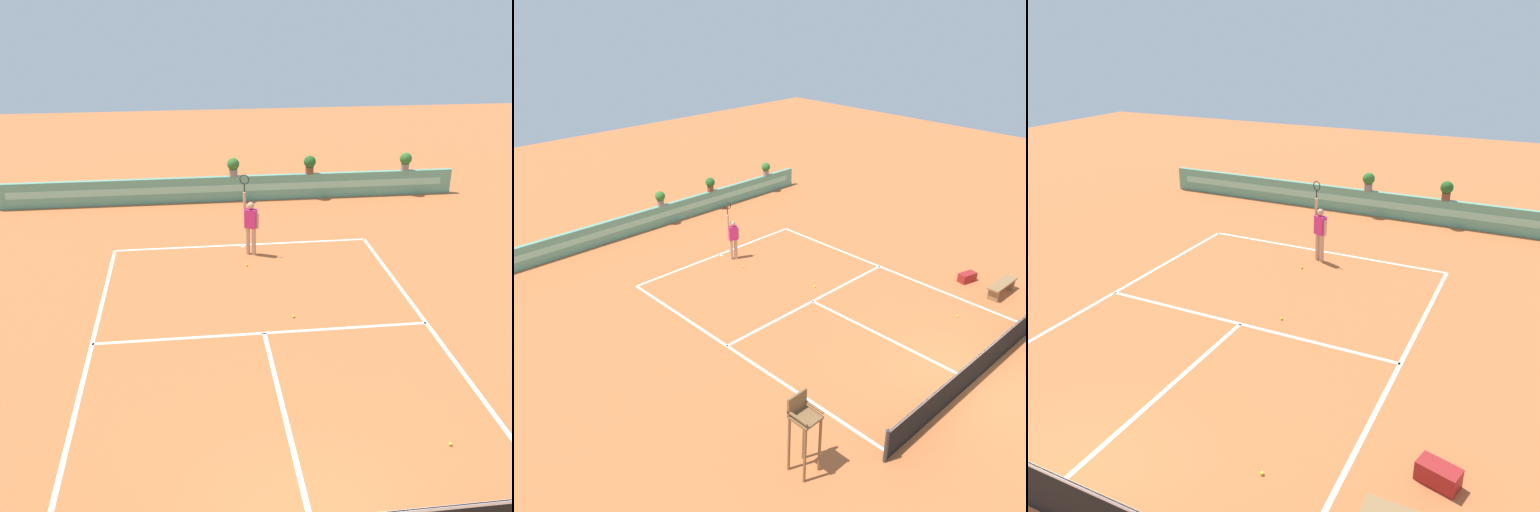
# 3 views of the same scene
# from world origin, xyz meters

# --- Properties ---
(ground_plane) EXTENTS (60.00, 60.00, 0.00)m
(ground_plane) POSITION_xyz_m (0.00, 6.00, 0.00)
(ground_plane) COLOR #BC6033
(court_lines) EXTENTS (8.32, 11.94, 0.01)m
(court_lines) POSITION_xyz_m (0.00, 6.72, 0.00)
(court_lines) COLOR white
(court_lines) RESTS_ON ground
(back_wall_barrier) EXTENTS (18.00, 0.21, 1.00)m
(back_wall_barrier) POSITION_xyz_m (0.00, 16.39, 0.50)
(back_wall_barrier) COLOR #599E84
(back_wall_barrier) RESTS_ON ground
(gear_bag) EXTENTS (0.77, 0.52, 0.36)m
(gear_bag) POSITION_xyz_m (5.55, 3.25, 0.18)
(gear_bag) COLOR maroon
(gear_bag) RESTS_ON ground
(tennis_player) EXTENTS (0.58, 0.35, 2.58)m
(tennis_player) POSITION_xyz_m (0.19, 11.14, 1.05)
(tennis_player) COLOR tan
(tennis_player) RESTS_ON ground
(tennis_ball_near_baseline) EXTENTS (0.07, 0.07, 0.07)m
(tennis_ball_near_baseline) POSITION_xyz_m (-0.02, 10.27, 0.03)
(tennis_ball_near_baseline) COLOR #CCE033
(tennis_ball_near_baseline) RESTS_ON ground
(tennis_ball_mid_court) EXTENTS (0.07, 0.07, 0.07)m
(tennis_ball_mid_court) POSITION_xyz_m (2.89, 2.15, 0.03)
(tennis_ball_mid_court) COLOR #CCE033
(tennis_ball_mid_court) RESTS_ON ground
(tennis_ball_by_sideline) EXTENTS (0.07, 0.07, 0.07)m
(tennis_ball_by_sideline) POSITION_xyz_m (0.84, 7.06, 0.03)
(tennis_ball_by_sideline) COLOR #CCE033
(tennis_ball_by_sideline) RESTS_ON ground
(potted_plant_centre) EXTENTS (0.48, 0.48, 0.72)m
(potted_plant_centre) POSITION_xyz_m (0.10, 16.39, 1.41)
(potted_plant_centre) COLOR gray
(potted_plant_centre) RESTS_ON back_wall_barrier
(potted_plant_right) EXTENTS (0.48, 0.48, 0.72)m
(potted_plant_right) POSITION_xyz_m (3.12, 16.39, 1.41)
(potted_plant_right) COLOR brown
(potted_plant_right) RESTS_ON back_wall_barrier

